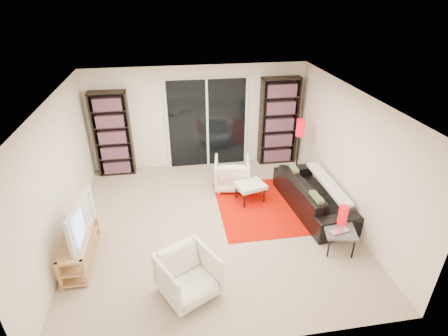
{
  "coord_description": "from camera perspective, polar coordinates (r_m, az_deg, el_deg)",
  "views": [
    {
      "loc": [
        -0.64,
        -5.23,
        3.98
      ],
      "look_at": [
        0.25,
        0.3,
        1.0
      ],
      "focal_mm": 28.0,
      "sensor_mm": 36.0,
      "label": 1
    }
  ],
  "objects": [
    {
      "name": "rug",
      "position": [
        7.08,
        5.43,
        -6.29
      ],
      "size": [
        1.53,
        2.07,
        0.01
      ],
      "primitive_type": "cube",
      "rotation": [
        0.0,
        0.0,
        -0.0
      ],
      "color": "#C90D00",
      "rests_on": "floor"
    },
    {
      "name": "tv_stand",
      "position": [
        6.12,
        -22.48,
        -11.88
      ],
      "size": [
        0.4,
        1.26,
        0.5
      ],
      "color": "tan",
      "rests_on": "floor"
    },
    {
      "name": "armchair_back",
      "position": [
        7.53,
        1.28,
        -0.88
      ],
      "size": [
        0.84,
        0.86,
        0.68
      ],
      "primitive_type": "imported",
      "rotation": [
        0.0,
        0.0,
        2.97
      ],
      "color": "white",
      "rests_on": "floor"
    },
    {
      "name": "ottoman",
      "position": [
        7.08,
        4.32,
        -2.97
      ],
      "size": [
        0.66,
        0.59,
        0.4
      ],
      "color": "white",
      "rests_on": "floor"
    },
    {
      "name": "ceiling",
      "position": [
        5.5,
        -2.11,
        11.31
      ],
      "size": [
        5.0,
        5.0,
        0.02
      ],
      "primitive_type": "cube",
      "color": "white",
      "rests_on": "wall_back"
    },
    {
      "name": "wall_left",
      "position": [
        6.2,
        -25.48,
        -1.56
      ],
      "size": [
        0.02,
        5.0,
        2.4
      ],
      "primitive_type": "cube",
      "color": "white",
      "rests_on": "ground"
    },
    {
      "name": "bookshelf_right",
      "position": [
        8.5,
        8.91,
        7.51
      ],
      "size": [
        0.9,
        0.3,
        2.1
      ],
      "color": "black",
      "rests_on": "ground"
    },
    {
      "name": "floor",
      "position": [
        6.6,
        -1.75,
        -9.07
      ],
      "size": [
        5.0,
        5.0,
        0.0
      ],
      "primitive_type": "plane",
      "color": "#C3AC94",
      "rests_on": "ground"
    },
    {
      "name": "tv",
      "position": [
        5.81,
        -23.25,
        -7.79
      ],
      "size": [
        0.28,
        1.05,
        0.6
      ],
      "primitive_type": "imported",
      "rotation": [
        0.0,
        0.0,
        1.43
      ],
      "color": "black",
      "rests_on": "tv_stand"
    },
    {
      "name": "sliding_door",
      "position": [
        8.27,
        -2.76,
        7.24
      ],
      "size": [
        1.92,
        0.08,
        2.16
      ],
      "color": "white",
      "rests_on": "ground"
    },
    {
      "name": "wall_right",
      "position": [
        6.7,
        19.8,
        1.76
      ],
      "size": [
        0.02,
        5.0,
        2.4
      ],
      "primitive_type": "cube",
      "color": "white",
      "rests_on": "ground"
    },
    {
      "name": "side_table",
      "position": [
        6.13,
        18.4,
        -9.91
      ],
      "size": [
        0.59,
        0.59,
        0.4
      ],
      "color": "#4F4F55",
      "rests_on": "floor"
    },
    {
      "name": "table_lamp",
      "position": [
        6.15,
        18.83,
        -7.3
      ],
      "size": [
        0.16,
        0.16,
        0.35
      ],
      "primitive_type": "cylinder",
      "color": "red",
      "rests_on": "side_table"
    },
    {
      "name": "bookshelf_left",
      "position": [
        8.24,
        -17.72,
        5.26
      ],
      "size": [
        0.8,
        0.3,
        1.95
      ],
      "color": "black",
      "rests_on": "ground"
    },
    {
      "name": "wall_front",
      "position": [
        3.94,
        3.04,
        -16.8
      ],
      "size": [
        5.0,
        0.02,
        2.4
      ],
      "primitive_type": "cube",
      "color": "white",
      "rests_on": "ground"
    },
    {
      "name": "armchair_front",
      "position": [
        5.16,
        -5.88,
        -17.05
      ],
      "size": [
        0.99,
        1.0,
        0.68
      ],
      "primitive_type": "imported",
      "rotation": [
        0.0,
        0.0,
        0.49
      ],
      "color": "white",
      "rests_on": "floor"
    },
    {
      "name": "laptop",
      "position": [
        6.02,
        18.59,
        -10.0
      ],
      "size": [
        0.36,
        0.27,
        0.03
      ],
      "primitive_type": "imported",
      "rotation": [
        0.0,
        0.0,
        0.2
      ],
      "color": "silver",
      "rests_on": "side_table"
    },
    {
      "name": "sofa",
      "position": [
        7.06,
        14.37,
        -4.27
      ],
      "size": [
        1.02,
        2.19,
        0.62
      ],
      "primitive_type": "imported",
      "rotation": [
        0.0,
        0.0,
        1.66
      ],
      "color": "black",
      "rests_on": "floor"
    },
    {
      "name": "wall_back",
      "position": [
        8.24,
        -4.21,
        8.22
      ],
      "size": [
        5.0,
        0.02,
        2.4
      ],
      "primitive_type": "cube",
      "color": "white",
      "rests_on": "ground"
    },
    {
      "name": "floor_lamp",
      "position": [
        7.82,
        12.27,
        5.47
      ],
      "size": [
        0.21,
        0.21,
        1.39
      ],
      "color": "black",
      "rests_on": "floor"
    }
  ]
}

